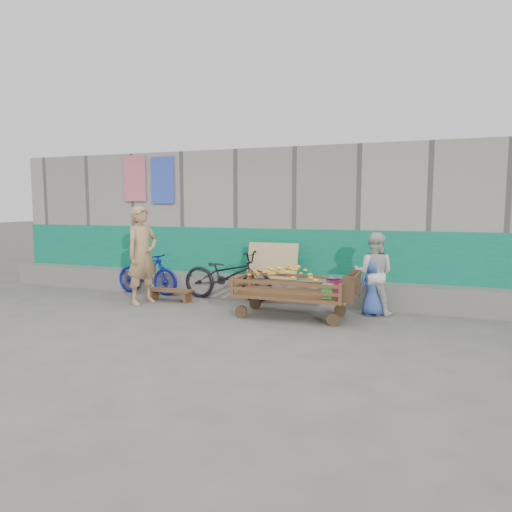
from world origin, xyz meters
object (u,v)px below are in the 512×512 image
(bicycle_dark, at_px, (227,275))
(bench, at_px, (170,292))
(woman, at_px, (374,274))
(bicycle_blue, at_px, (147,273))
(vendor_man, at_px, (142,255))
(child, at_px, (373,287))
(banana_cart, at_px, (289,283))

(bicycle_dark, bearing_deg, bench, 117.27)
(woman, xyz_separation_m, bicycle_blue, (-4.66, 0.20, -0.26))
(bicycle_dark, distance_m, bicycle_blue, 1.84)
(vendor_man, xyz_separation_m, child, (4.21, 0.50, -0.44))
(banana_cart, xyz_separation_m, child, (1.30, 0.58, -0.10))
(bench, distance_m, woman, 3.88)
(vendor_man, bearing_deg, bicycle_dark, -40.67)
(child, height_order, bicycle_dark, bicycle_dark)
(woman, bearing_deg, bicycle_blue, -1.30)
(bench, bearing_deg, bicycle_blue, 150.80)
(bicycle_blue, bearing_deg, child, -90.80)
(child, distance_m, bicycle_blue, 4.67)
(woman, height_order, bicycle_blue, woman)
(woman, relative_size, child, 1.45)
(banana_cart, distance_m, vendor_man, 2.93)
(woman, relative_size, bicycle_blue, 0.95)
(vendor_man, xyz_separation_m, bicycle_dark, (1.39, 0.82, -0.43))
(banana_cart, bearing_deg, vendor_man, 178.50)
(banana_cart, bearing_deg, bicycle_blue, 165.10)
(banana_cart, distance_m, child, 1.43)
(child, bearing_deg, bicycle_blue, -21.42)
(bicycle_dark, bearing_deg, woman, -91.15)
(woman, bearing_deg, banana_cart, 29.15)
(bench, relative_size, bicycle_blue, 0.63)
(banana_cart, xyz_separation_m, bicycle_blue, (-3.35, 0.89, -0.14))
(vendor_man, distance_m, woman, 4.26)
(banana_cart, bearing_deg, woman, 27.99)
(banana_cart, distance_m, woman, 1.48)
(woman, bearing_deg, bicycle_dark, -2.90)
(child, bearing_deg, vendor_man, -10.76)
(bench, xyz_separation_m, bicycle_dark, (1.02, 0.46, 0.33))
(child, distance_m, bicycle_dark, 2.83)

